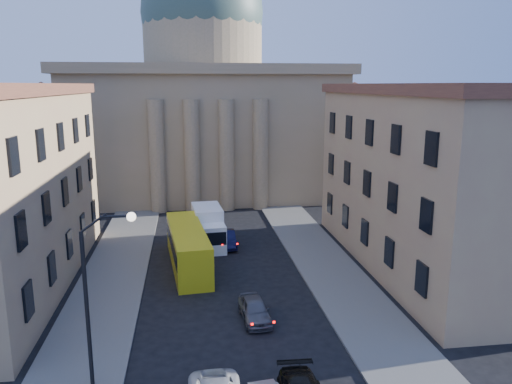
# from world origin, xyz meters

# --- Properties ---
(sidewalk_left) EXTENTS (5.00, 60.00, 0.15)m
(sidewalk_left) POSITION_xyz_m (-8.50, 18.00, 0.07)
(sidewalk_left) COLOR #625F59
(sidewalk_left) RESTS_ON ground
(sidewalk_right) EXTENTS (5.00, 60.00, 0.15)m
(sidewalk_right) POSITION_xyz_m (8.50, 18.00, 0.07)
(sidewalk_right) COLOR #625F59
(sidewalk_right) RESTS_ON ground
(church) EXTENTS (68.02, 28.76, 36.60)m
(church) POSITION_xyz_m (0.00, 55.47, 11.88)
(church) COLOR #887853
(church) RESTS_ON ground
(building_right) EXTENTS (11.60, 26.60, 14.70)m
(building_right) POSITION_xyz_m (17.00, 22.00, 7.42)
(building_right) COLOR tan
(building_right) RESTS_ON ground
(street_lamp) EXTENTS (2.62, 0.44, 8.83)m
(street_lamp) POSITION_xyz_m (-6.97, 8.00, 5.29)
(street_lamp) COLOR black
(street_lamp) RESTS_ON ground
(car_right_far) EXTENTS (1.95, 4.27, 1.42)m
(car_right_far) POSITION_xyz_m (1.39, 13.97, 0.71)
(car_right_far) COLOR #525157
(car_right_far) RESTS_ON ground
(car_right_distant) EXTENTS (1.69, 4.45, 1.45)m
(car_right_distant) POSITION_xyz_m (0.80, 28.89, 0.72)
(car_right_distant) COLOR black
(car_right_distant) RESTS_ON ground
(city_bus) EXTENTS (3.72, 11.60, 3.21)m
(city_bus) POSITION_xyz_m (-2.73, 24.22, 1.73)
(city_bus) COLOR gold
(city_bus) RESTS_ON ground
(box_truck) EXTENTS (2.95, 6.51, 3.48)m
(box_truck) POSITION_xyz_m (-0.81, 29.49, 1.65)
(box_truck) COLOR white
(box_truck) RESTS_ON ground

